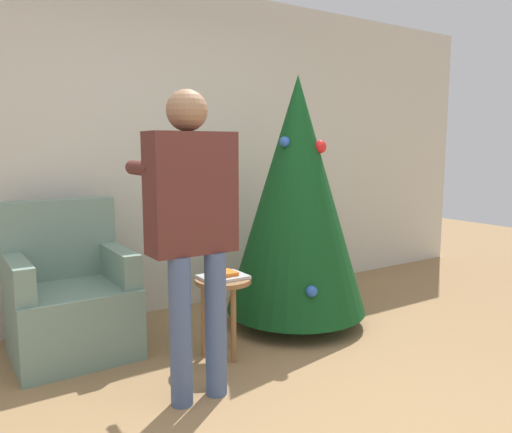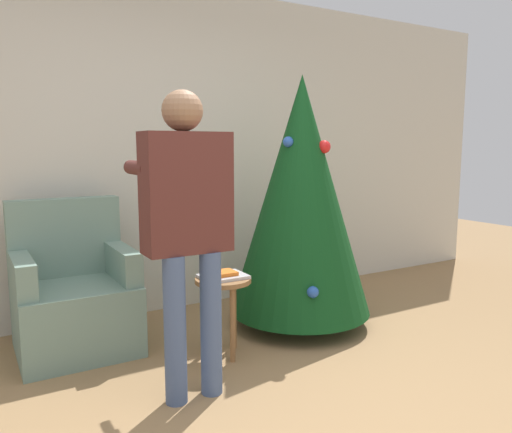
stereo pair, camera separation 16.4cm
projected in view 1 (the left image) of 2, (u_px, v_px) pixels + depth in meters
name	position (u px, v px, depth m)	size (l,w,h in m)	color
wall_back	(129.00, 152.00, 4.00)	(8.00, 0.06, 2.70)	beige
christmas_tree	(297.00, 196.00, 3.83)	(1.09, 1.09, 1.92)	brown
armchair	(70.00, 301.00, 3.36)	(0.76, 0.72, 1.02)	gray
person_standing	(192.00, 215.00, 2.68)	(0.48, 0.57, 1.69)	#475B84
side_stool	(223.00, 293.00, 3.29)	(0.37, 0.37, 0.53)	olive
laptop	(223.00, 277.00, 3.28)	(0.30, 0.23, 0.02)	silver
book	(223.00, 274.00, 3.27)	(0.16, 0.14, 0.02)	orange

